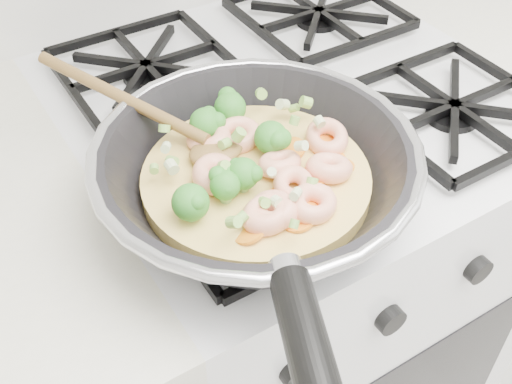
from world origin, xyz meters
TOP-DOWN VIEW (x-y plane):
  - stove at (0.00, 1.70)m, footprint 0.60×0.60m
  - skillet at (-0.16, 1.53)m, footprint 0.35×0.58m

SIDE VIEW (x-z plane):
  - stove at x=0.00m, z-range 0.00..0.92m
  - skillet at x=-0.16m, z-range 0.92..1.01m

